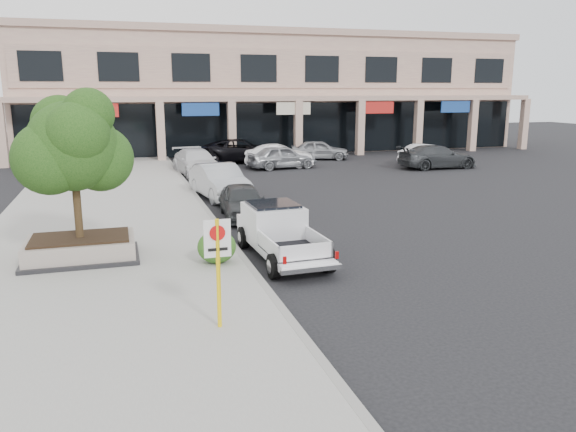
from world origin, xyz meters
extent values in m
plane|color=black|center=(0.00, 0.00, 0.00)|extent=(120.00, 120.00, 0.00)
cube|color=gray|center=(-5.50, 6.00, 0.07)|extent=(8.00, 52.00, 0.15)
cube|color=gray|center=(-1.55, 6.00, 0.07)|extent=(0.20, 52.00, 0.15)
cube|color=tan|center=(8.00, 34.00, 4.50)|extent=(40.00, 10.00, 9.00)
cube|color=#A17A71|center=(8.00, 34.00, 9.25)|extent=(40.40, 10.40, 0.50)
cube|color=#A17A71|center=(8.00, 27.90, 4.30)|extent=(40.00, 2.20, 0.35)
cube|color=tan|center=(-12.00, 27.05, 2.10)|extent=(0.55, 0.55, 4.20)
cube|color=tan|center=(28.00, 27.05, 2.10)|extent=(0.55, 0.55, 4.20)
cube|color=black|center=(8.00, 28.95, 2.00)|extent=(39.20, 0.08, 3.90)
cube|color=black|center=(-6.09, 3.76, 0.21)|extent=(3.20, 2.20, 0.12)
cube|color=gray|center=(-6.09, 3.76, 0.52)|extent=(3.00, 2.00, 0.50)
cube|color=black|center=(-6.09, 3.76, 0.80)|extent=(2.70, 1.70, 0.06)
cylinder|color=black|center=(-6.09, 3.76, 1.93)|extent=(0.22, 0.22, 2.20)
sphere|color=#13380F|center=(-6.09, 3.76, 3.43)|extent=(2.50, 2.50, 2.50)
sphere|color=#13380F|center=(-5.39, 4.06, 3.03)|extent=(1.90, 1.90, 1.90)
sphere|color=#13380F|center=(-6.39, 4.26, 4.03)|extent=(1.60, 1.60, 1.60)
cylinder|color=yellow|center=(-3.08, -2.10, 1.30)|extent=(0.09, 0.09, 2.30)
cube|color=white|center=(-3.08, -2.10, 2.05)|extent=(0.55, 0.03, 0.78)
cylinder|color=red|center=(-3.08, -2.13, 2.17)|extent=(0.32, 0.01, 0.32)
ellipsoid|color=#234F16|center=(-2.38, 2.29, 0.62)|extent=(1.10, 0.99, 0.93)
imported|color=#2A2C2E|center=(-0.31, 8.31, 0.67)|extent=(1.89, 4.06, 1.35)
imported|color=#A5A9AD|center=(-0.47, 12.61, 0.80)|extent=(2.33, 5.01, 1.59)
imported|color=silver|center=(-0.49, 20.28, 0.75)|extent=(2.69, 5.38, 1.50)
imported|color=black|center=(0.00, 23.01, 0.70)|extent=(2.66, 5.18, 1.40)
imported|color=gray|center=(5.13, 21.44, 0.75)|extent=(4.58, 2.22, 1.51)
imported|color=white|center=(5.10, 22.07, 0.73)|extent=(4.69, 2.64, 1.46)
imported|color=#303235|center=(14.71, 18.67, 0.74)|extent=(5.15, 2.17, 1.48)
imported|color=black|center=(3.29, 25.28, 0.80)|extent=(6.23, 3.85, 1.61)
imported|color=#94969B|center=(9.03, 25.17, 0.71)|extent=(4.47, 2.78, 1.42)
imported|color=silver|center=(15.01, 20.48, 0.69)|extent=(4.46, 2.76, 1.39)
camera|label=1|loc=(-4.86, -12.94, 4.99)|focal=35.00mm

